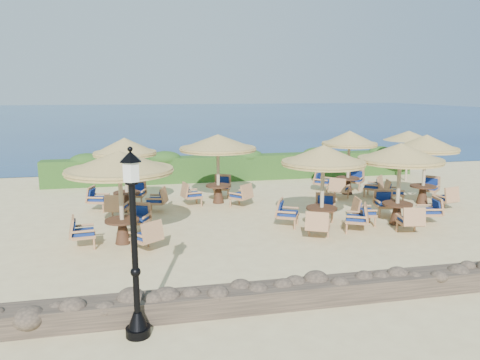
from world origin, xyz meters
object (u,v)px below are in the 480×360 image
cafe_set_0 (120,176)px  cafe_set_6 (425,157)px  cafe_set_2 (400,170)px  cafe_set_1 (323,174)px  extra_parasol (409,136)px  cafe_set_4 (218,153)px  cafe_set_5 (349,155)px  cafe_set_3 (126,166)px  lamp_post (135,253)px

cafe_set_0 → cafe_set_6: (11.10, 2.46, -0.15)m
cafe_set_2 → cafe_set_6: same height
cafe_set_1 → extra_parasol: bearing=43.4°
cafe_set_4 → cafe_set_5: (5.54, 0.40, -0.28)m
cafe_set_2 → cafe_set_3: size_ratio=1.00×
cafe_set_4 → cafe_set_6: bearing=-13.0°
cafe_set_6 → cafe_set_2: bearing=-136.4°
cafe_set_1 → cafe_set_3: size_ratio=0.97×
lamp_post → cafe_set_4: size_ratio=1.13×
cafe_set_1 → cafe_set_6: (5.07, 2.35, 0.04)m
lamp_post → cafe_set_0: 5.32m
cafe_set_4 → cafe_set_5: bearing=4.1°
cafe_set_0 → cafe_set_2: same height
cafe_set_1 → cafe_set_2: same height
cafe_set_6 → lamp_post: bearing=-144.1°
cafe_set_1 → cafe_set_4: bearing=122.0°
lamp_post → cafe_set_3: bearing=92.2°
cafe_set_0 → cafe_set_2: size_ratio=1.04×
lamp_post → cafe_set_1: lamp_post is taller
extra_parasol → lamp_post: bearing=-136.4°
lamp_post → cafe_set_2: size_ratio=1.15×
extra_parasol → cafe_set_0: (-13.01, -6.71, -0.22)m
cafe_set_0 → cafe_set_4: size_ratio=1.02×
lamp_post → cafe_set_3: 8.96m
lamp_post → cafe_set_1: bearing=43.8°
cafe_set_3 → cafe_set_4: bearing=9.4°
cafe_set_0 → lamp_post: bearing=-85.6°
cafe_set_5 → cafe_set_0: bearing=-152.8°
cafe_set_0 → cafe_set_5: (9.01, 4.62, -0.29)m
cafe_set_4 → cafe_set_0: bearing=-129.4°
cafe_set_1 → cafe_set_6: size_ratio=1.04×
cafe_set_1 → cafe_set_5: (2.98, 4.51, -0.11)m
cafe_set_3 → cafe_set_4: (3.41, 0.56, 0.30)m
lamp_post → cafe_set_6: (10.69, 7.75, 0.26)m
cafe_set_0 → cafe_set_1: (6.03, 0.11, -0.19)m
cafe_set_6 → extra_parasol: bearing=65.8°
cafe_set_0 → cafe_set_1: same height
extra_parasol → cafe_set_6: 4.67m
lamp_post → cafe_set_4: (3.06, 9.51, 0.39)m
extra_parasol → cafe_set_2: size_ratio=0.84×
extra_parasol → cafe_set_5: bearing=-152.4°
cafe_set_1 → cafe_set_4: (-2.57, 4.11, 0.18)m
cafe_set_4 → cafe_set_5: size_ratio=1.11×
cafe_set_1 → cafe_set_2: 2.59m
cafe_set_1 → cafe_set_3: same height
lamp_post → cafe_set_6: 13.21m
cafe_set_1 → cafe_set_0: bearing=-179.0°
cafe_set_3 → cafe_set_6: size_ratio=1.07×
lamp_post → extra_parasol: (12.60, 12.00, 0.62)m
cafe_set_4 → extra_parasol: bearing=14.6°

